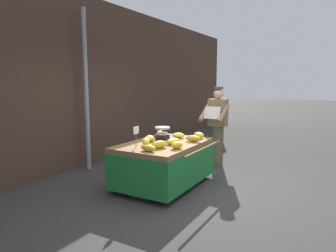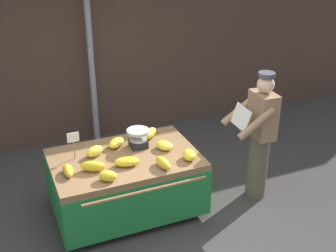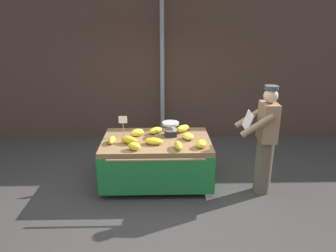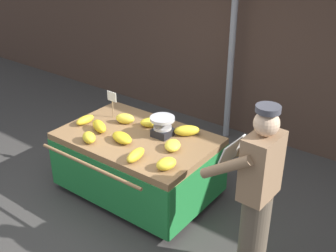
{
  "view_description": "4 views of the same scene",
  "coord_description": "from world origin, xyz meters",
  "px_view_note": "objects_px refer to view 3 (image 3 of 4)",
  "views": [
    {
      "loc": [
        -4.58,
        -2.08,
        1.81
      ],
      "look_at": [
        0.15,
        0.63,
        1.03
      ],
      "focal_mm": 32.64,
      "sensor_mm": 36.0,
      "label": 1
    },
    {
      "loc": [
        -1.4,
        -3.84,
        3.38
      ],
      "look_at": [
        0.44,
        0.52,
        1.1
      ],
      "focal_mm": 47.01,
      "sensor_mm": 36.0,
      "label": 2
    },
    {
      "loc": [
        -0.04,
        -4.19,
        2.61
      ],
      "look_at": [
        0.09,
        0.68,
        0.96
      ],
      "focal_mm": 33.61,
      "sensor_mm": 36.0,
      "label": 3
    },
    {
      "loc": [
        2.72,
        -2.61,
        3.03
      ],
      "look_at": [
        0.33,
        0.59,
        1.01
      ],
      "focal_mm": 45.11,
      "sensor_mm": 36.0,
      "label": 4
    }
  ],
  "objects_px": {
    "banana_cart": "(156,151)",
    "banana_bunch_1": "(156,130)",
    "banana_bunch_6": "(129,140)",
    "banana_bunch_5": "(154,141)",
    "price_sign": "(123,122)",
    "banana_bunch_0": "(137,133)",
    "street_pole": "(162,68)",
    "banana_bunch_9": "(134,146)",
    "banana_bunch_8": "(112,140)",
    "vendor_person": "(265,140)",
    "banana_bunch_3": "(201,144)",
    "weighing_scale": "(171,129)",
    "banana_bunch_2": "(188,136)",
    "banana_bunch_7": "(183,129)",
    "banana_bunch_4": "(178,145)"
  },
  "relations": [
    {
      "from": "price_sign",
      "to": "banana_bunch_6",
      "type": "distance_m",
      "value": 0.43
    },
    {
      "from": "banana_bunch_8",
      "to": "vendor_person",
      "type": "height_order",
      "value": "vendor_person"
    },
    {
      "from": "price_sign",
      "to": "banana_bunch_9",
      "type": "relative_size",
      "value": 1.69
    },
    {
      "from": "banana_bunch_2",
      "to": "banana_bunch_6",
      "type": "distance_m",
      "value": 0.95
    },
    {
      "from": "weighing_scale",
      "to": "banana_bunch_1",
      "type": "bearing_deg",
      "value": 156.03
    },
    {
      "from": "banana_cart",
      "to": "price_sign",
      "type": "relative_size",
      "value": 5.2
    },
    {
      "from": "banana_bunch_8",
      "to": "banana_bunch_0",
      "type": "bearing_deg",
      "value": 38.01
    },
    {
      "from": "banana_bunch_1",
      "to": "banana_cart",
      "type": "bearing_deg",
      "value": -87.18
    },
    {
      "from": "weighing_scale",
      "to": "vendor_person",
      "type": "height_order",
      "value": "vendor_person"
    },
    {
      "from": "weighing_scale",
      "to": "banana_bunch_8",
      "type": "xyz_separation_m",
      "value": [
        -0.93,
        -0.31,
        -0.07
      ]
    },
    {
      "from": "banana_cart",
      "to": "banana_bunch_7",
      "type": "bearing_deg",
      "value": 37.77
    },
    {
      "from": "banana_bunch_7",
      "to": "street_pole",
      "type": "bearing_deg",
      "value": 101.99
    },
    {
      "from": "banana_bunch_7",
      "to": "banana_bunch_8",
      "type": "relative_size",
      "value": 1.15
    },
    {
      "from": "price_sign",
      "to": "banana_bunch_3",
      "type": "distance_m",
      "value": 1.37
    },
    {
      "from": "banana_cart",
      "to": "banana_bunch_5",
      "type": "relative_size",
      "value": 6.09
    },
    {
      "from": "banana_bunch_3",
      "to": "banana_bunch_5",
      "type": "bearing_deg",
      "value": 168.5
    },
    {
      "from": "banana_cart",
      "to": "banana_bunch_9",
      "type": "xyz_separation_m",
      "value": [
        -0.32,
        -0.43,
        0.26
      ]
    },
    {
      "from": "banana_bunch_6",
      "to": "banana_bunch_8",
      "type": "relative_size",
      "value": 1.09
    },
    {
      "from": "banana_bunch_6",
      "to": "banana_bunch_9",
      "type": "xyz_separation_m",
      "value": [
        0.1,
        -0.26,
        -0.0
      ]
    },
    {
      "from": "banana_bunch_0",
      "to": "banana_cart",
      "type": "bearing_deg",
      "value": -26.49
    },
    {
      "from": "weighing_scale",
      "to": "banana_bunch_7",
      "type": "relative_size",
      "value": 0.95
    },
    {
      "from": "banana_bunch_3",
      "to": "banana_bunch_4",
      "type": "relative_size",
      "value": 0.78
    },
    {
      "from": "banana_cart",
      "to": "banana_bunch_0",
      "type": "relative_size",
      "value": 7.68
    },
    {
      "from": "price_sign",
      "to": "banana_bunch_0",
      "type": "relative_size",
      "value": 1.48
    },
    {
      "from": "price_sign",
      "to": "banana_bunch_2",
      "type": "bearing_deg",
      "value": -10.84
    },
    {
      "from": "street_pole",
      "to": "banana_cart",
      "type": "bearing_deg",
      "value": -93.52
    },
    {
      "from": "weighing_scale",
      "to": "banana_bunch_5",
      "type": "relative_size",
      "value": 0.97
    },
    {
      "from": "banana_cart",
      "to": "banana_bunch_1",
      "type": "height_order",
      "value": "banana_bunch_1"
    },
    {
      "from": "banana_bunch_0",
      "to": "banana_bunch_3",
      "type": "relative_size",
      "value": 1.05
    },
    {
      "from": "weighing_scale",
      "to": "banana_bunch_0",
      "type": "relative_size",
      "value": 1.22
    },
    {
      "from": "street_pole",
      "to": "banana_bunch_9",
      "type": "distance_m",
      "value": 2.52
    },
    {
      "from": "banana_bunch_9",
      "to": "vendor_person",
      "type": "distance_m",
      "value": 1.98
    },
    {
      "from": "price_sign",
      "to": "banana_bunch_9",
      "type": "height_order",
      "value": "price_sign"
    },
    {
      "from": "banana_bunch_6",
      "to": "banana_bunch_9",
      "type": "relative_size",
      "value": 1.4
    },
    {
      "from": "banana_cart",
      "to": "banana_bunch_5",
      "type": "xyz_separation_m",
      "value": [
        -0.04,
        -0.21,
        0.25
      ]
    },
    {
      "from": "banana_bunch_6",
      "to": "banana_bunch_4",
      "type": "bearing_deg",
      "value": -17.32
    },
    {
      "from": "price_sign",
      "to": "vendor_person",
      "type": "bearing_deg",
      "value": -13.94
    },
    {
      "from": "banana_bunch_6",
      "to": "banana_bunch_5",
      "type": "bearing_deg",
      "value": -5.48
    },
    {
      "from": "price_sign",
      "to": "banana_bunch_2",
      "type": "xyz_separation_m",
      "value": [
        1.06,
        -0.2,
        -0.2
      ]
    },
    {
      "from": "banana_bunch_6",
      "to": "banana_bunch_8",
      "type": "height_order",
      "value": "banana_bunch_6"
    },
    {
      "from": "vendor_person",
      "to": "banana_cart",
      "type": "bearing_deg",
      "value": 167.89
    },
    {
      "from": "banana_bunch_7",
      "to": "banana_bunch_2",
      "type": "bearing_deg",
      "value": -80.31
    },
    {
      "from": "price_sign",
      "to": "banana_bunch_1",
      "type": "xyz_separation_m",
      "value": [
        0.54,
        0.09,
        -0.19
      ]
    },
    {
      "from": "banana_cart",
      "to": "banana_bunch_1",
      "type": "distance_m",
      "value": 0.38
    },
    {
      "from": "banana_bunch_3",
      "to": "banana_bunch_8",
      "type": "relative_size",
      "value": 0.85
    },
    {
      "from": "banana_bunch_8",
      "to": "banana_bunch_5",
      "type": "bearing_deg",
      "value": -6.11
    },
    {
      "from": "price_sign",
      "to": "banana_bunch_0",
      "type": "height_order",
      "value": "price_sign"
    },
    {
      "from": "banana_bunch_1",
      "to": "banana_bunch_5",
      "type": "relative_size",
      "value": 0.9
    },
    {
      "from": "price_sign",
      "to": "banana_bunch_5",
      "type": "distance_m",
      "value": 0.68
    },
    {
      "from": "banana_bunch_3",
      "to": "banana_bunch_5",
      "type": "relative_size",
      "value": 0.75
    }
  ]
}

